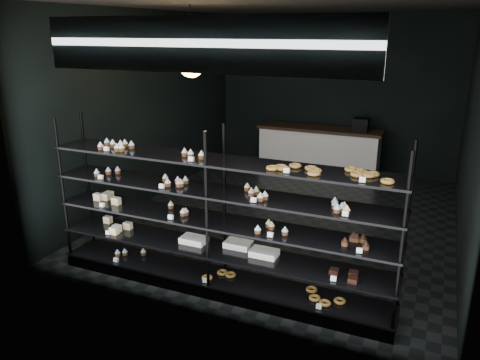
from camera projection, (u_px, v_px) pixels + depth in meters
The scene contains 5 objects.
room at pixel (291, 118), 7.07m from camera, with size 5.01×6.01×3.20m.
display_shelf at pixel (215, 239), 5.26m from camera, with size 4.00×0.50×1.91m.
signage at pixel (195, 45), 4.16m from camera, with size 3.30×0.05×0.50m.
pendant_lamp at pixel (191, 64), 6.07m from camera, with size 0.34×0.34×0.90m.
service_counter at pixel (319, 150), 9.64m from camera, with size 2.50×0.65×1.23m.
Camera 1 is at (2.09, -6.74, 2.88)m, focal length 35.00 mm.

